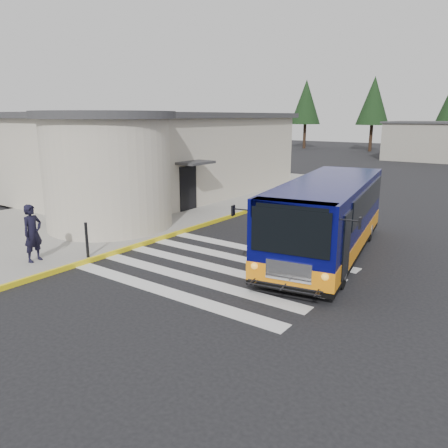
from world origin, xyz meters
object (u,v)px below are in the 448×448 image
Objects in this scene: transit_bus at (327,220)px; bollard at (87,240)px; pedestrian_a at (33,233)px; pedestrian_b at (93,209)px.

transit_bus is 8.02× the size of bollard.
pedestrian_a is at bearing -147.97° from transit_bus.
pedestrian_b is at bearing 139.76° from bollard.
pedestrian_b reaches higher than bollard.
bollard is (1.07, 1.25, -0.34)m from pedestrian_a.
bollard is (3.22, -2.72, -0.17)m from pedestrian_b.
bollard is (-6.16, -5.33, -0.51)m from transit_bus.
transit_bus is at bearing -56.10° from pedestrian_a.
transit_bus reaches higher than bollard.
transit_bus is 8.17m from bollard.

